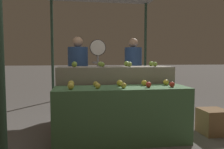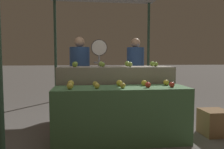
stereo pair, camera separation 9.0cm
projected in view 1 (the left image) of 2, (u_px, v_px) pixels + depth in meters
The scene contains 25 objects.
ground_plane at pixel (122, 141), 3.02m from camera, with size 60.00×60.00×0.00m, color #66605B.
display_counter_front at pixel (122, 115), 2.99m from camera, with size 1.82×0.55×0.76m, color #4C7A4C.
display_counter_back at pixel (115, 97), 3.57m from camera, with size 1.82×0.55×1.01m, color gray.
apple_front_0 at pixel (71, 86), 2.75m from camera, with size 0.08×0.08×0.08m, color yellow.
apple_front_1 at pixel (98, 86), 2.81m from camera, with size 0.07×0.07×0.07m, color yellow.
apple_front_2 at pixel (124, 85), 2.84m from camera, with size 0.07×0.07×0.07m, color gold.
apple_front_3 at pixel (148, 85), 2.91m from camera, with size 0.08×0.08×0.08m, color red.
apple_front_4 at pixel (172, 84), 2.95m from camera, with size 0.07×0.07×0.07m, color red.
apple_front_5 at pixel (71, 84), 2.97m from camera, with size 0.09×0.09×0.09m, color yellow.
apple_front_6 at pixel (96, 84), 3.01m from camera, with size 0.07×0.07×0.07m, color gold.
apple_front_7 at pixel (120, 83), 3.07m from camera, with size 0.09×0.09×0.09m, color gold.
apple_front_8 at pixel (144, 83), 3.12m from camera, with size 0.08×0.08×0.08m, color gold.
apple_front_9 at pixel (166, 82), 3.17m from camera, with size 0.08×0.08×0.08m, color gold.
apple_back_0 at pixel (74, 64), 3.33m from camera, with size 0.08×0.08×0.08m, color #7AA338.
apple_back_1 at pixel (102, 65), 3.39m from camera, with size 0.07×0.07×0.07m, color #7AA338.
apple_back_2 at pixel (130, 64), 3.45m from camera, with size 0.08×0.08×0.08m, color #8EB247.
apple_back_3 at pixel (155, 64), 3.53m from camera, with size 0.08×0.08×0.08m, color #7AA338.
apple_back_4 at pixel (75, 64), 3.54m from camera, with size 0.08×0.08×0.08m, color #84AD3D.
apple_back_5 at pixel (100, 64), 3.60m from camera, with size 0.08×0.08×0.08m, color #8EB247.
apple_back_6 at pixel (127, 64), 3.66m from camera, with size 0.09×0.09×0.09m, color #84AD3D.
apple_back_7 at pixel (151, 64), 3.73m from camera, with size 0.08×0.08×0.08m, color #7AA338.
produce_scale at pixel (98, 61), 4.09m from camera, with size 0.30×0.20×1.50m.
person_vendor_at_scale at pixel (78, 71), 4.37m from camera, with size 0.54×0.54×1.57m.
person_customer_left at pixel (133, 69), 4.96m from camera, with size 0.45×0.45×1.60m.
wooden_crate_side at pixel (213, 121), 3.32m from camera, with size 0.37×0.37×0.37m, color olive.
Camera 1 is at (-0.57, -2.89, 1.16)m, focal length 35.00 mm.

